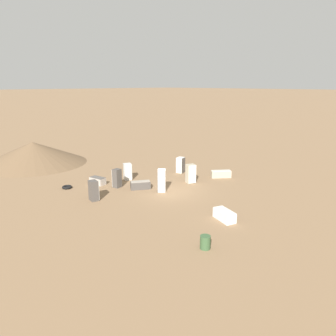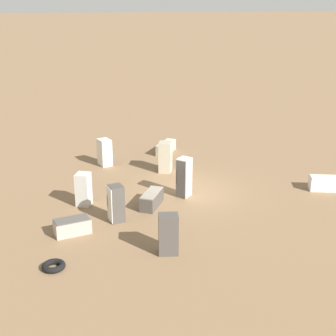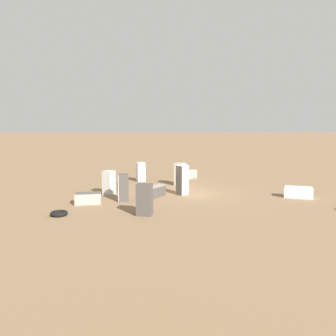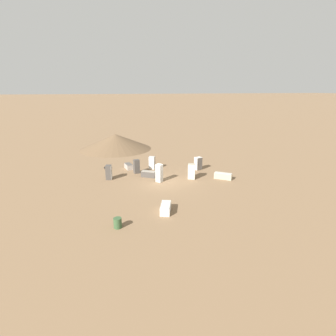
% 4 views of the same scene
% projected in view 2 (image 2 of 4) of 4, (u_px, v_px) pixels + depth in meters
% --- Properties ---
extents(ground_plane, '(1000.00, 1000.00, 0.00)m').
position_uv_depth(ground_plane, '(188.00, 192.00, 23.62)').
color(ground_plane, '#846647').
extents(discarded_fridge_0, '(1.85, 1.30, 0.70)m').
position_uv_depth(discarded_fridge_0, '(326.00, 183.00, 23.74)').
color(discarded_fridge_0, white).
rests_on(discarded_fridge_0, ground_plane).
extents(discarded_fridge_1, '(1.65, 1.88, 0.70)m').
position_uv_depth(discarded_fridge_1, '(166.00, 148.00, 29.65)').
color(discarded_fridge_1, '#B2A88E').
rests_on(discarded_fridge_1, ground_plane).
extents(discarded_fridge_2, '(0.86, 0.92, 1.57)m').
position_uv_depth(discarded_fridge_2, '(84.00, 189.00, 21.83)').
color(discarded_fridge_2, silver).
rests_on(discarded_fridge_2, ground_plane).
extents(discarded_fridge_3, '(0.85, 0.76, 1.60)m').
position_uv_depth(discarded_fridge_3, '(168.00, 234.00, 17.56)').
color(discarded_fridge_3, '#4C4742').
rests_on(discarded_fridge_3, ground_plane).
extents(discarded_fridge_4, '(0.85, 0.85, 1.95)m').
position_uv_depth(discarded_fridge_4, '(184.00, 177.00, 22.77)').
color(discarded_fridge_4, silver).
rests_on(discarded_fridge_4, ground_plane).
extents(discarded_fridge_5, '(0.86, 0.94, 1.57)m').
position_uv_depth(discarded_fridge_5, '(105.00, 152.00, 27.24)').
color(discarded_fridge_5, silver).
rests_on(discarded_fridge_5, ground_plane).
extents(discarded_fridge_6, '(1.45, 1.78, 0.70)m').
position_uv_depth(discarded_fridge_6, '(152.00, 199.00, 21.81)').
color(discarded_fridge_6, '#4C4742').
rests_on(discarded_fridge_6, ground_plane).
extents(discarded_fridge_7, '(0.93, 0.97, 1.72)m').
position_uv_depth(discarded_fridge_7, '(165.00, 157.00, 26.16)').
color(discarded_fridge_7, '#B2A88E').
rests_on(discarded_fridge_7, ground_plane).
extents(discarded_fridge_8, '(0.72, 0.73, 1.64)m').
position_uv_depth(discarded_fridge_8, '(116.00, 204.00, 20.18)').
color(discarded_fridge_8, '#4C4742').
rests_on(discarded_fridge_8, ground_plane).
extents(discarded_fridge_9, '(1.56, 0.96, 0.66)m').
position_uv_depth(discarded_fridge_9, '(72.00, 226.00, 19.20)').
color(discarded_fridge_9, '#A89E93').
rests_on(discarded_fridge_9, ground_plane).
extents(scrap_tire, '(0.85, 0.85, 0.22)m').
position_uv_depth(scrap_tire, '(54.00, 266.00, 16.72)').
color(scrap_tire, black).
rests_on(scrap_tire, ground_plane).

